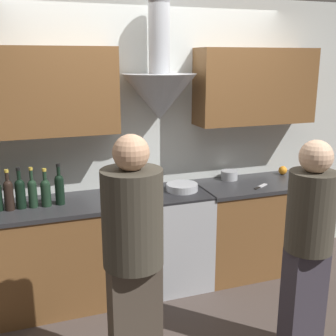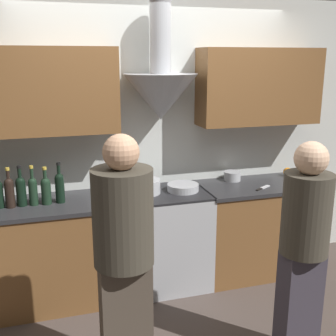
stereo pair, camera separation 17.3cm
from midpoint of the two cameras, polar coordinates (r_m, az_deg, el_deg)
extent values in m
plane|color=#423833|center=(3.84, 2.50, -17.78)|extent=(12.00, 12.00, 0.00)
cube|color=silver|center=(3.97, -0.53, 3.64)|extent=(8.40, 0.06, 2.60)
cone|color=#A8AAAF|center=(3.71, 0.36, 9.61)|extent=(0.64, 0.64, 0.39)
cylinder|color=#A8AAAF|center=(3.70, 0.37, 17.46)|extent=(0.18, 0.18, 0.62)
cube|color=brown|center=(3.57, -17.31, 9.86)|extent=(1.46, 0.32, 0.70)
cube|color=brown|center=(4.11, 13.43, 10.67)|extent=(1.17, 0.32, 0.70)
cube|color=brown|center=(3.78, -15.72, -11.44)|extent=(1.46, 0.60, 0.86)
cube|color=#28282B|center=(3.61, -16.21, -5.01)|extent=(1.48, 0.62, 0.03)
cube|color=brown|center=(4.30, 13.35, -8.02)|extent=(1.17, 0.60, 0.86)
cube|color=#28282B|center=(4.15, 13.71, -2.28)|extent=(1.19, 0.62, 0.03)
cube|color=#A8AAAF|center=(3.93, 0.86, -9.70)|extent=(0.76, 0.60, 0.88)
cube|color=black|center=(3.69, 2.25, -12.00)|extent=(0.53, 0.01, 0.39)
cube|color=black|center=(3.76, 0.88, -3.47)|extent=(0.76, 0.60, 0.02)
cube|color=#A8AAAF|center=(4.03, -0.28, -3.14)|extent=(0.76, 0.06, 0.10)
cylinder|color=black|center=(3.56, -19.34, -3.49)|extent=(0.07, 0.07, 0.21)
sphere|color=black|center=(3.53, -19.48, -1.89)|extent=(0.07, 0.07, 0.07)
cylinder|color=black|center=(3.51, -19.56, -0.97)|extent=(0.03, 0.03, 0.08)
cylinder|color=gold|center=(3.50, -19.64, -0.13)|extent=(0.03, 0.03, 0.02)
cylinder|color=black|center=(3.57, -17.95, -3.35)|extent=(0.08, 0.08, 0.20)
sphere|color=black|center=(3.54, -18.08, -1.80)|extent=(0.08, 0.08, 0.08)
cylinder|color=black|center=(3.53, -18.16, -0.79)|extent=(0.03, 0.03, 0.09)
cylinder|color=black|center=(3.51, -18.24, 0.12)|extent=(0.03, 0.03, 0.02)
cylinder|color=black|center=(3.56, -16.46, -3.34)|extent=(0.07, 0.07, 0.19)
sphere|color=black|center=(3.54, -16.58, -1.84)|extent=(0.07, 0.07, 0.07)
cylinder|color=black|center=(3.52, -16.65, -0.83)|extent=(0.03, 0.03, 0.10)
cylinder|color=gold|center=(3.50, -16.72, 0.12)|extent=(0.03, 0.03, 0.02)
cylinder|color=black|center=(3.56, -14.83, -3.33)|extent=(0.08, 0.08, 0.18)
sphere|color=black|center=(3.53, -14.93, -1.92)|extent=(0.08, 0.08, 0.08)
cylinder|color=black|center=(3.52, -15.00, -0.93)|extent=(0.03, 0.03, 0.09)
cylinder|color=gold|center=(3.50, -15.06, -0.05)|extent=(0.03, 0.03, 0.02)
cylinder|color=black|center=(3.57, -13.09, -2.94)|extent=(0.08, 0.08, 0.21)
sphere|color=black|center=(3.54, -13.19, -1.30)|extent=(0.07, 0.07, 0.07)
cylinder|color=black|center=(3.52, -13.25, -0.33)|extent=(0.03, 0.03, 0.09)
cylinder|color=black|center=(3.51, -13.30, 0.55)|extent=(0.03, 0.03, 0.02)
cylinder|color=#A8AAAF|center=(3.72, -1.76, -2.51)|extent=(0.27, 0.27, 0.12)
cylinder|color=#A8AAAF|center=(3.80, 3.34, -2.64)|extent=(0.29, 0.29, 0.06)
sphere|color=orange|center=(4.46, 16.96, -0.51)|extent=(0.09, 0.09, 0.09)
cylinder|color=#A8AAAF|center=(4.17, 9.87, -1.08)|extent=(0.16, 0.16, 0.09)
cube|color=silver|center=(4.02, 14.20, -2.51)|extent=(0.13, 0.10, 0.01)
cube|color=black|center=(3.94, 13.47, -2.86)|extent=(0.08, 0.06, 0.01)
cube|color=#473D33|center=(2.85, -3.87, -20.35)|extent=(0.31, 0.20, 0.85)
cylinder|color=#3D382D|center=(2.50, -4.16, -6.70)|extent=(0.37, 0.37, 0.59)
sphere|color=tan|center=(2.39, -4.33, 2.12)|extent=(0.21, 0.21, 0.21)
cube|color=#38333D|center=(3.20, 18.79, -17.34)|extent=(0.27, 0.17, 0.81)
cylinder|color=#3D382D|center=(2.90, 19.88, -5.89)|extent=(0.32, 0.32, 0.54)
sphere|color=#E0B28E|center=(2.80, 20.53, 1.23)|extent=(0.22, 0.22, 0.22)
camera|label=1|loc=(0.09, -88.62, 0.36)|focal=45.00mm
camera|label=2|loc=(0.09, 91.38, -0.36)|focal=45.00mm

